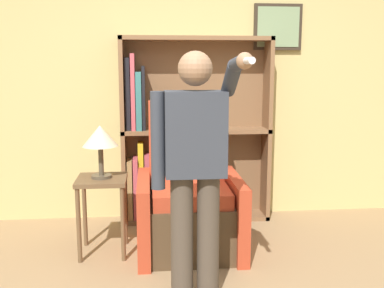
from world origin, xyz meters
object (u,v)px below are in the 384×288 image
Objects in this scene: table_lamp at (100,138)px; armchair at (189,204)px; bookcase at (180,135)px; person_standing at (195,163)px; side_table at (102,193)px.

armchair is at bearing 4.46° from table_lamp.
bookcase is 1.47× the size of armchair.
side_table is (-0.68, 0.80, -0.42)m from person_standing.
bookcase reaches higher than side_table.
armchair is 1.93× the size of side_table.
side_table is at bearing 130.41° from person_standing.
armchair is 2.88× the size of table_lamp.
person_standing is (-0.04, -0.86, 0.55)m from armchair.
table_lamp is at bearing 130.41° from person_standing.
armchair is 1.02m from person_standing.
bookcase is at bearing 91.95° from armchair.
bookcase is at bearing 48.31° from table_lamp.
table_lamp is at bearing -175.54° from armchair.
table_lamp is at bearing -131.69° from bookcase.
bookcase reaches higher than table_lamp.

